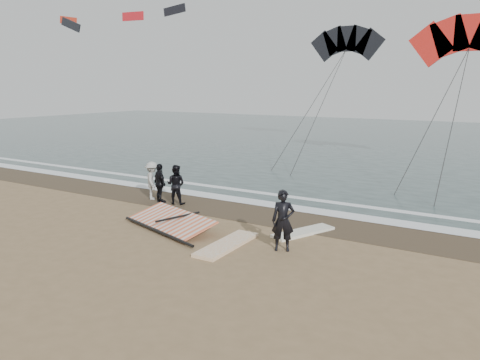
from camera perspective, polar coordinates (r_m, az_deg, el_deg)
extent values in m
plane|color=#8C704C|center=(14.33, -3.25, -8.69)|extent=(120.00, 120.00, 0.00)
cube|color=#233838|center=(45.00, 21.34, 4.37)|extent=(120.00, 54.00, 0.02)
cube|color=#4C3D2B|center=(18.03, 4.89, -4.45)|extent=(120.00, 2.80, 0.01)
cube|color=white|center=(19.25, 6.75, -3.40)|extent=(120.00, 0.90, 0.01)
cube|color=white|center=(20.76, 8.71, -2.36)|extent=(120.00, 0.45, 0.01)
imported|color=black|center=(14.18, 5.27, -4.95)|extent=(0.81, 0.70, 1.88)
cube|color=white|center=(14.75, -1.59, -7.86)|extent=(0.80, 2.74, 0.11)
cube|color=silver|center=(16.10, 7.71, -6.31)|extent=(1.55, 2.42, 0.10)
imported|color=black|center=(19.87, -7.83, -0.55)|extent=(0.95, 0.82, 1.68)
imported|color=black|center=(20.17, -9.74, -0.41)|extent=(1.08, 0.80, 1.70)
imported|color=#A6A7A2|center=(20.84, -10.65, -0.08)|extent=(1.21, 1.21, 1.68)
cube|color=black|center=(17.30, -7.58, -5.06)|extent=(2.54, 1.30, 0.10)
cube|color=#ED5627|center=(16.66, -8.36, -4.82)|extent=(3.87, 2.41, 0.38)
cylinder|color=black|center=(16.15, -10.11, -6.10)|extent=(4.03, 1.33, 0.10)
cylinder|color=black|center=(16.44, -7.57, -4.48)|extent=(0.61, 1.75, 0.08)
cylinder|color=#262626|center=(26.05, 22.76, 7.51)|extent=(0.04, 0.04, 11.11)
cylinder|color=#262626|center=(25.25, 24.68, 7.26)|extent=(0.04, 0.04, 12.07)
cylinder|color=#262626|center=(33.47, 9.11, 9.59)|extent=(0.04, 0.04, 15.87)
cylinder|color=#262626|center=(32.83, 10.16, 9.53)|extent=(0.04, 0.04, 16.65)
cube|color=black|center=(58.52, -19.92, 17.37)|extent=(3.13, 0.12, 1.87)
cube|color=black|center=(55.94, -7.99, 19.84)|extent=(3.08, 0.12, 1.23)
cube|color=red|center=(54.46, -12.93, 18.88)|extent=(3.02, 0.12, 0.98)
cube|color=red|center=(65.23, -20.20, 17.78)|extent=(3.10, 0.12, 1.34)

